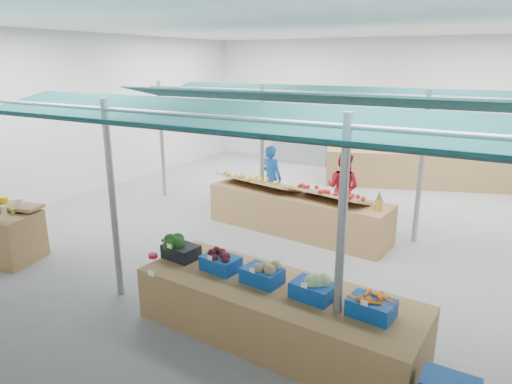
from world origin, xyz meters
TOP-DOWN VIEW (x-y plane):
  - floor at (0.00, 0.00)m, footprint 13.00×13.00m
  - hall at (0.00, 1.44)m, footprint 13.00×13.00m
  - pole_grid at (0.75, -1.75)m, footprint 10.00×4.60m
  - awnings at (0.75, -1.75)m, footprint 9.50×7.08m
  - back_shelving_left at (-2.50, 6.00)m, footprint 2.00×0.50m
  - back_shelving_right at (2.00, 6.00)m, footprint 2.00×0.50m
  - veg_counter at (1.62, -3.82)m, footprint 3.80×1.46m
  - fruit_counter at (0.23, -0.23)m, footprint 4.01×1.31m
  - far_counter at (1.86, 4.99)m, footprint 5.64×2.96m
  - vendor_left at (-0.97, 0.87)m, footprint 0.61×0.43m
  - vendor_right at (0.83, 0.87)m, footprint 0.82×0.67m
  - crate_broccoli at (0.01, -3.72)m, footprint 0.54×0.43m
  - crate_beets at (0.74, -3.76)m, footprint 0.54×0.43m
  - crate_celeriac at (1.41, -3.80)m, footprint 0.54×0.43m
  - crate_cabbage at (2.13, -3.85)m, footprint 0.54×0.43m
  - crate_carrots at (2.86, -3.89)m, footprint 0.54×0.43m
  - sparrow at (-0.16, -3.84)m, footprint 0.12×0.09m
  - pole_ribbon at (0.20, -4.50)m, footprint 0.12×0.12m
  - apple_heap_yellow at (-0.71, -0.23)m, footprint 2.00×1.05m
  - apple_heap_red at (1.02, -0.40)m, footprint 1.61×0.98m
  - pineapple at (2.00, -0.49)m, footprint 0.14×0.14m

SIDE VIEW (x-z plane):
  - floor at x=0.00m, z-range 0.00..0.00m
  - veg_counter at x=1.62m, z-range 0.00..0.73m
  - fruit_counter at x=0.23m, z-range 0.00..0.84m
  - far_counter at x=1.86m, z-range 0.00..1.01m
  - vendor_left at x=-0.97m, z-range 0.00..1.57m
  - vendor_right at x=0.83m, z-range 0.00..1.57m
  - crate_carrots at x=2.86m, z-range 0.69..0.98m
  - crate_beets at x=0.74m, z-range 0.71..1.00m
  - crate_celeriac at x=1.41m, z-range 0.71..1.03m
  - crate_broccoli at x=0.01m, z-range 0.71..1.06m
  - crate_cabbage at x=2.13m, z-range 0.71..1.06m
  - sparrow at x=-0.16m, z-range 0.92..1.03m
  - back_shelving_left at x=-2.50m, z-range 0.00..2.00m
  - back_shelving_right at x=2.00m, z-range 0.00..2.00m
  - apple_heap_yellow at x=-0.71m, z-range 0.87..1.14m
  - apple_heap_red at x=1.02m, z-range 0.87..1.14m
  - pineapple at x=2.00m, z-range 0.83..1.22m
  - pole_ribbon at x=0.20m, z-range 0.94..1.22m
  - pole_grid at x=0.75m, z-range 0.31..3.31m
  - hall at x=0.00m, z-range -3.85..9.15m
  - awnings at x=0.75m, z-range 2.63..2.93m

